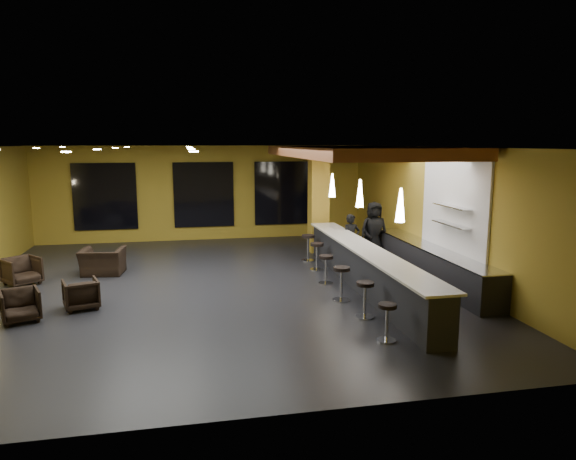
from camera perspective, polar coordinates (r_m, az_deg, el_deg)
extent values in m
cube|color=black|center=(13.31, -8.10, -6.38)|extent=(12.00, 13.00, 0.10)
cube|color=black|center=(12.79, -8.49, 9.31)|extent=(12.00, 13.00, 0.10)
cube|color=olive|center=(19.43, -9.35, 4.08)|extent=(12.00, 0.10, 3.50)
cube|color=olive|center=(6.53, -5.13, -6.96)|extent=(12.00, 0.10, 3.50)
cube|color=olive|center=(14.55, 16.25, 1.95)|extent=(0.10, 13.00, 3.50)
cube|color=#A55930|center=(14.54, 7.45, 8.62)|extent=(3.60, 8.00, 0.28)
cube|color=black|center=(19.52, -19.67, 3.52)|extent=(2.20, 0.06, 2.40)
cube|color=black|center=(19.32, -9.33, 3.90)|extent=(2.20, 0.06, 2.40)
cube|color=black|center=(19.65, -0.54, 4.12)|extent=(2.20, 0.06, 2.40)
cube|color=white|center=(13.60, 17.90, 2.41)|extent=(0.06, 3.20, 2.40)
cube|color=black|center=(12.92, 8.54, -4.36)|extent=(0.60, 8.00, 1.00)
cube|color=beige|center=(12.80, 8.59, -2.08)|extent=(0.78, 8.10, 0.05)
cube|color=black|center=(14.16, 15.49, -3.65)|extent=(0.70, 6.00, 0.86)
cube|color=silver|center=(14.07, 15.58, -1.85)|extent=(0.72, 6.00, 0.03)
cube|color=silver|center=(13.41, 17.70, 0.60)|extent=(0.30, 1.50, 0.03)
cube|color=silver|center=(13.35, 17.80, 2.51)|extent=(0.30, 1.50, 0.03)
cube|color=#A68325|center=(17.03, 3.41, 3.41)|extent=(0.60, 0.60, 3.50)
cone|color=white|center=(10.75, 12.38, 2.71)|extent=(0.20, 0.20, 0.70)
cone|color=white|center=(13.07, 8.00, 4.05)|extent=(0.20, 0.20, 0.70)
cone|color=white|center=(15.44, 4.94, 4.97)|extent=(0.20, 0.20, 0.70)
imported|color=black|center=(15.46, 7.03, -1.03)|extent=(0.59, 0.43, 1.51)
imported|color=black|center=(16.17, 9.36, -0.46)|extent=(0.87, 0.73, 1.59)
imported|color=black|center=(16.08, 9.52, -0.11)|extent=(0.89, 0.58, 1.82)
imported|color=black|center=(11.90, -27.59, -7.45)|extent=(0.93, 0.94, 0.66)
imported|color=black|center=(12.23, -22.01, -6.61)|extent=(0.90, 0.91, 0.66)
imported|color=black|center=(14.85, -27.46, -4.06)|extent=(1.10, 1.11, 0.73)
imported|color=black|center=(15.11, -19.90, -3.31)|extent=(1.22, 1.10, 0.73)
cylinder|color=silver|center=(9.85, 10.87, -11.94)|extent=(0.36, 0.36, 0.03)
cylinder|color=silver|center=(9.74, 10.93, -10.18)|extent=(0.06, 0.06, 0.63)
cylinder|color=black|center=(9.63, 11.00, -8.26)|extent=(0.34, 0.34, 0.07)
cylinder|color=silver|center=(11.01, 8.49, -9.51)|extent=(0.39, 0.39, 0.03)
cylinder|color=silver|center=(10.90, 8.54, -7.80)|extent=(0.07, 0.07, 0.68)
cylinder|color=black|center=(10.79, 8.59, -5.94)|extent=(0.37, 0.37, 0.08)
cylinder|color=silver|center=(12.04, 5.92, -7.75)|extent=(0.41, 0.41, 0.03)
cylinder|color=silver|center=(11.94, 5.95, -6.10)|extent=(0.07, 0.07, 0.71)
cylinder|color=black|center=(11.84, 5.98, -4.31)|extent=(0.39, 0.39, 0.08)
cylinder|color=silver|center=(13.40, 4.23, -5.91)|extent=(0.38, 0.38, 0.03)
cylinder|color=silver|center=(13.31, 4.24, -4.52)|extent=(0.07, 0.07, 0.66)
cylinder|color=black|center=(13.23, 4.26, -3.00)|extent=(0.36, 0.36, 0.08)
cylinder|color=silver|center=(14.78, 3.22, -4.41)|extent=(0.40, 0.40, 0.03)
cylinder|color=silver|center=(14.70, 3.23, -3.06)|extent=(0.07, 0.07, 0.70)
cylinder|color=black|center=(14.62, 3.25, -1.61)|extent=(0.38, 0.38, 0.08)
cylinder|color=silver|center=(15.89, 2.24, -3.40)|extent=(0.41, 0.41, 0.03)
cylinder|color=silver|center=(15.81, 2.25, -2.10)|extent=(0.07, 0.07, 0.72)
cylinder|color=black|center=(15.73, 2.26, -0.70)|extent=(0.39, 0.39, 0.08)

